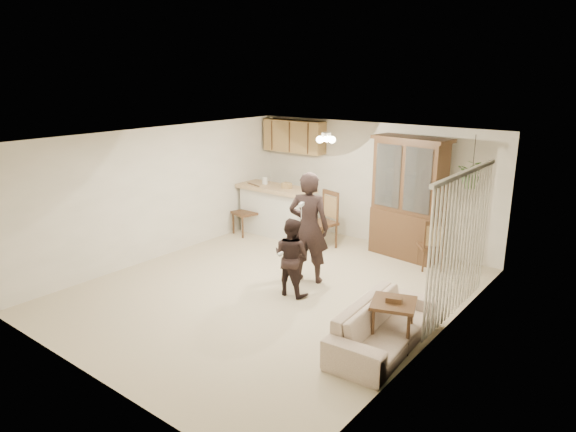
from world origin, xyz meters
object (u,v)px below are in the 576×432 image
Objects in this scene: chair_hutch_right at (430,254)px; chair_hutch_left at (322,232)px; sofa at (384,320)px; side_table at (393,322)px; adult at (309,231)px; chair_bar at (246,221)px; child at (291,255)px; china_hutch at (408,199)px.

chair_hutch_left is at bearing -32.72° from chair_hutch_right.
sofa is 3.97m from chair_hutch_left.
chair_hutch_right is (-0.72, 2.92, -0.05)m from side_table.
chair_bar is (-2.63, 1.29, -0.59)m from adult.
adult reaches higher than side_table.
chair_hutch_right is (1.42, 1.83, -0.63)m from adult.
sofa is 3.07m from chair_hutch_right.
adult reaches higher than chair_hutch_left.
sofa is at bearing 160.71° from child.
sofa is 3.66m from china_hutch.
chair_hutch_left is (-0.80, 1.57, -0.57)m from adult.
chair_bar is (-4.69, 2.46, -0.05)m from sofa.
china_hutch reaches higher than adult.
child is 1.16× the size of chair_hutch_left.
chair_bar is at bearing -38.52° from child.
side_table is 0.61× the size of chair_hutch_left.
child is (-1.95, 0.55, 0.31)m from sofa.
chair_hutch_left is at bearing 137.90° from side_table.
chair_hutch_right is (1.31, 2.46, -0.41)m from child.
sofa is at bearing -27.90° from chair_hutch_left.
sofa is 2.64× the size of side_table.
chair_hutch_right is (0.65, -0.33, -0.88)m from china_hutch.
chair_hutch_left reaches higher than sofa.
sofa is 2.05m from child.
china_hutch is at bearing 36.55° from chair_hutch_left.
child is 2.40m from chair_hutch_left.
china_hutch is 3.61m from chair_bar.
china_hutch is 1.87m from chair_hutch_left.
sofa reaches higher than side_table.
chair_bar is (-3.40, -0.88, -0.84)m from china_hutch.
chair_hutch_left is at bearing 42.31° from sofa.
chair_hutch_right is at bearing 103.84° from side_table.
china_hutch is 2.00× the size of chair_hutch_left.
child is at bearing 70.43° from sofa.
child reaches higher than sofa.
sofa is 1.04× the size of adult.
chair_hutch_left is at bearing 25.53° from chair_bar.
china_hutch reaches higher than chair_hutch_right.
adult reaches higher than sofa.
child is 1.90× the size of side_table.
china_hutch is (0.66, 2.79, 0.47)m from child.
chair_hutch_left is (-0.91, 2.20, -0.35)m from child.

